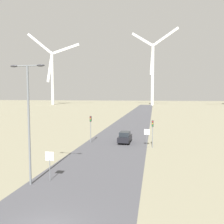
# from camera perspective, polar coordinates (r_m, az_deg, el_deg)

# --- Properties ---
(road_surface) EXTENTS (10.00, 240.00, 0.01)m
(road_surface) POSITION_cam_1_polar(r_m,az_deg,el_deg) (59.04, 5.05, -3.10)
(road_surface) COLOR #47474C
(road_surface) RESTS_ON ground
(streetlamp) EXTENTS (3.12, 0.32, 10.24)m
(streetlamp) POSITION_cam_1_polar(r_m,az_deg,el_deg) (19.71, -20.97, 0.30)
(streetlamp) COLOR slate
(streetlamp) RESTS_ON ground
(stop_sign_near) EXTENTS (0.81, 0.07, 2.66)m
(stop_sign_near) POSITION_cam_1_polar(r_m,az_deg,el_deg) (20.77, -15.97, -12.09)
(stop_sign_near) COLOR slate
(stop_sign_near) RESTS_ON ground
(stop_sign_far) EXTENTS (0.81, 0.07, 2.62)m
(stop_sign_far) POSITION_cam_1_polar(r_m,az_deg,el_deg) (33.25, 9.09, -5.82)
(stop_sign_far) COLOR slate
(stop_sign_far) RESTS_ON ground
(traffic_light_post_near_left) EXTENTS (0.28, 0.34, 4.34)m
(traffic_light_post_near_left) POSITION_cam_1_polar(r_m,az_deg,el_deg) (35.55, -5.61, -2.94)
(traffic_light_post_near_left) COLOR slate
(traffic_light_post_near_left) RESTS_ON ground
(traffic_light_post_near_right) EXTENTS (0.28, 0.34, 4.05)m
(traffic_light_post_near_right) POSITION_cam_1_polar(r_m,az_deg,el_deg) (32.37, 10.55, -4.08)
(traffic_light_post_near_right) COLOR slate
(traffic_light_post_near_right) RESTS_ON ground
(car_approaching) EXTENTS (1.95, 4.16, 1.83)m
(car_approaching) POSITION_cam_1_polar(r_m,az_deg,el_deg) (35.64, 3.39, -6.58)
(car_approaching) COLOR black
(car_approaching) RESTS_ON ground
(wind_turbine_far_left) EXTENTS (38.32, 14.55, 56.71)m
(wind_turbine_far_left) POSITION_cam_1_polar(r_m,az_deg,el_deg) (186.98, -15.33, 10.02)
(wind_turbine_far_left) COLOR white
(wind_turbine_far_left) RESTS_ON ground
(wind_turbine_left) EXTENTS (35.08, 17.31, 58.14)m
(wind_turbine_left) POSITION_cam_1_polar(r_m,az_deg,el_deg) (173.36, 10.57, 11.21)
(wind_turbine_left) COLOR white
(wind_turbine_left) RESTS_ON ground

